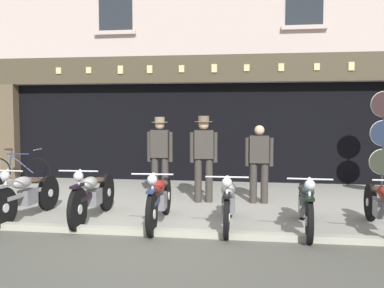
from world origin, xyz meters
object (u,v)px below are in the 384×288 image
object	(u,v)px
motorcycle_center_left	(93,195)
motorcycle_center	(159,198)
motorcycle_center_right	(228,201)
motorcycle_right	(306,204)
motorcycle_far_right	(383,205)
leaning_bicycle	(18,169)
motorcycle_left	(27,194)
salesman_right	(259,160)
salesman_left	(160,152)
shopkeeper_center	(204,154)
tyre_sign_pole	(383,134)
advert_board_near	(109,111)
advert_board_far	(66,112)

from	to	relation	value
motorcycle_center_left	motorcycle_center	world-z (taller)	motorcycle_center_left
motorcycle_center_right	motorcycle_right	distance (m)	1.19
motorcycle_far_right	leaning_bicycle	xyz separation A→B (m)	(-7.96, 3.54, -0.05)
motorcycle_left	salesman_right	distance (m)	4.38
salesman_left	shopkeeper_center	distance (m)	1.11
tyre_sign_pole	motorcycle_center_left	bearing A→B (deg)	-150.20
salesman_left	tyre_sign_pole	distance (m)	4.95
motorcycle_center_left	shopkeeper_center	size ratio (longest dim) A/B	1.20
shopkeeper_center	leaning_bicycle	bearing A→B (deg)	-27.62
motorcycle_center_left	motorcycle_center	distance (m)	1.17
motorcycle_right	motorcycle_left	bearing A→B (deg)	1.22
salesman_left	advert_board_near	world-z (taller)	advert_board_near
advert_board_far	leaning_bicycle	xyz separation A→B (m)	(-0.84, -1.14, -1.47)
salesman_left	advert_board_far	xyz separation A→B (m)	(-3.19, 2.35, 0.88)
salesman_right	leaning_bicycle	xyz separation A→B (m)	(-6.14, 1.62, -0.50)
motorcycle_center	motorcycle_center_right	distance (m)	1.11
tyre_sign_pole	advert_board_far	distance (m)	8.17
shopkeeper_center	advert_board_far	size ratio (longest dim) A/B	1.87
motorcycle_center	salesman_left	bearing A→B (deg)	-80.73
motorcycle_center	salesman_right	size ratio (longest dim) A/B	1.33
tyre_sign_pole	leaning_bicycle	xyz separation A→B (m)	(-8.87, 0.28, -0.98)
motorcycle_far_right	advert_board_near	world-z (taller)	advert_board_near
motorcycle_left	motorcycle_far_right	xyz separation A→B (m)	(5.76, -0.05, -0.01)
motorcycle_center_right	motorcycle_far_right	bearing A→B (deg)	179.15
motorcycle_center	leaning_bicycle	xyz separation A→B (m)	(-4.53, 3.55, -0.07)
advert_board_near	salesman_right	bearing A→B (deg)	-34.08
motorcycle_far_right	salesman_left	distance (m)	4.60
tyre_sign_pole	motorcycle_far_right	bearing A→B (deg)	-105.57
motorcycle_center_left	motorcycle_right	bearing A→B (deg)	176.01
salesman_right	tyre_sign_pole	xyz separation A→B (m)	(2.73, 1.34, 0.48)
motorcycle_right	salesman_left	bearing A→B (deg)	-37.77
motorcycle_left	tyre_sign_pole	world-z (taller)	tyre_sign_pole
motorcycle_right	tyre_sign_pole	bearing A→B (deg)	-119.39
advert_board_near	motorcycle_center	bearing A→B (deg)	-62.32
salesman_right	tyre_sign_pole	world-z (taller)	tyre_sign_pole
motorcycle_center_right	salesman_right	distance (m)	2.05
motorcycle_center_left	advert_board_far	size ratio (longest dim) A/B	2.25
motorcycle_center_left	motorcycle_far_right	distance (m)	4.60
shopkeeper_center	salesman_right	distance (m)	1.12
salesman_left	motorcycle_center	bearing A→B (deg)	100.81
motorcycle_center_left	advert_board_near	distance (m)	4.96
motorcycle_center_right	shopkeeper_center	size ratio (longest dim) A/B	1.13
motorcycle_center	motorcycle_center_right	size ratio (longest dim) A/B	1.05
advert_board_near	leaning_bicycle	world-z (taller)	advert_board_near
motorcycle_left	motorcycle_right	distance (m)	4.63
motorcycle_center_left	salesman_right	world-z (taller)	salesman_right
motorcycle_far_right	motorcycle_center_right	bearing A→B (deg)	1.75
advert_board_near	advert_board_far	xyz separation A→B (m)	(-1.24, -0.00, -0.03)
leaning_bicycle	salesman_right	bearing A→B (deg)	69.91
motorcycle_right	motorcycle_far_right	xyz separation A→B (m)	(1.13, 0.04, 0.00)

